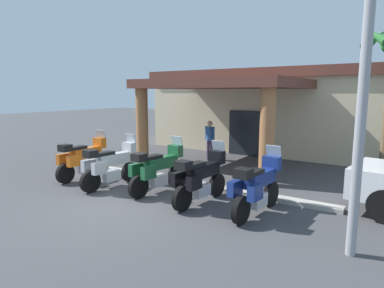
{
  "coord_description": "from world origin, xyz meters",
  "views": [
    {
      "loc": [
        6.17,
        -6.09,
        2.96
      ],
      "look_at": [
        0.12,
        3.28,
        1.2
      ],
      "focal_mm": 30.92,
      "sensor_mm": 36.0,
      "label": 1
    }
  ],
  "objects_px": {
    "motorcycle_orange": "(83,159)",
    "motorcycle_blue": "(257,187)",
    "motorcycle_silver": "(110,165)",
    "pedestrian": "(210,137)",
    "motel_building": "(270,109)",
    "roadside_sign": "(370,8)",
    "motorcycle_black": "(200,178)",
    "motorcycle_green": "(157,169)"
  },
  "relations": [
    {
      "from": "motorcycle_orange",
      "to": "motorcycle_blue",
      "type": "bearing_deg",
      "value": -91.76
    },
    {
      "from": "motorcycle_silver",
      "to": "pedestrian",
      "type": "height_order",
      "value": "pedestrian"
    },
    {
      "from": "motorcycle_orange",
      "to": "pedestrian",
      "type": "relative_size",
      "value": 1.28
    },
    {
      "from": "motel_building",
      "to": "roadside_sign",
      "type": "bearing_deg",
      "value": -62.62
    },
    {
      "from": "motel_building",
      "to": "motorcycle_silver",
      "type": "distance_m",
      "value": 10.4
    },
    {
      "from": "motel_building",
      "to": "motorcycle_black",
      "type": "relative_size",
      "value": 5.27
    },
    {
      "from": "motorcycle_black",
      "to": "motorcycle_silver",
      "type": "bearing_deg",
      "value": 98.8
    },
    {
      "from": "motorcycle_orange",
      "to": "roadside_sign",
      "type": "distance_m",
      "value": 9.33
    },
    {
      "from": "motorcycle_orange",
      "to": "motorcycle_black",
      "type": "distance_m",
      "value": 4.75
    },
    {
      "from": "motorcycle_silver",
      "to": "roadside_sign",
      "type": "relative_size",
      "value": 0.34
    },
    {
      "from": "motorcycle_orange",
      "to": "motorcycle_blue",
      "type": "height_order",
      "value": "same"
    },
    {
      "from": "motorcycle_silver",
      "to": "pedestrian",
      "type": "xyz_separation_m",
      "value": [
        0.49,
        5.38,
        0.3
      ]
    },
    {
      "from": "motorcycle_black",
      "to": "motel_building",
      "type": "bearing_deg",
      "value": 14.83
    },
    {
      "from": "motorcycle_green",
      "to": "motorcycle_blue",
      "type": "bearing_deg",
      "value": -85.33
    },
    {
      "from": "pedestrian",
      "to": "roadside_sign",
      "type": "xyz_separation_m",
      "value": [
        6.48,
        -6.09,
        3.32
      ]
    },
    {
      "from": "motorcycle_orange",
      "to": "motorcycle_silver",
      "type": "relative_size",
      "value": 1.0
    },
    {
      "from": "motel_building",
      "to": "roadside_sign",
      "type": "relative_size",
      "value": 1.82
    },
    {
      "from": "roadside_sign",
      "to": "motorcycle_silver",
      "type": "bearing_deg",
      "value": 174.17
    },
    {
      "from": "motorcycle_black",
      "to": "motorcycle_blue",
      "type": "relative_size",
      "value": 1.0
    },
    {
      "from": "motorcycle_black",
      "to": "roadside_sign",
      "type": "height_order",
      "value": "roadside_sign"
    },
    {
      "from": "motel_building",
      "to": "motorcycle_blue",
      "type": "height_order",
      "value": "motel_building"
    },
    {
      "from": "motorcycle_blue",
      "to": "pedestrian",
      "type": "xyz_separation_m",
      "value": [
        -4.26,
        5.13,
        0.3
      ]
    },
    {
      "from": "motorcycle_orange",
      "to": "motorcycle_black",
      "type": "xyz_separation_m",
      "value": [
        4.75,
        -0.04,
        0.0
      ]
    },
    {
      "from": "motorcycle_silver",
      "to": "motorcycle_green",
      "type": "distance_m",
      "value": 1.62
    },
    {
      "from": "motel_building",
      "to": "motorcycle_blue",
      "type": "distance_m",
      "value": 10.58
    },
    {
      "from": "motorcycle_orange",
      "to": "motorcycle_silver",
      "type": "bearing_deg",
      "value": -100.35
    },
    {
      "from": "motel_building",
      "to": "motorcycle_silver",
      "type": "xyz_separation_m",
      "value": [
        -1.47,
        -10.21,
        -1.38
      ]
    },
    {
      "from": "motel_building",
      "to": "motorcycle_green",
      "type": "height_order",
      "value": "motel_building"
    },
    {
      "from": "motorcycle_black",
      "to": "motorcycle_blue",
      "type": "height_order",
      "value": "same"
    },
    {
      "from": "motorcycle_silver",
      "to": "motorcycle_green",
      "type": "xyz_separation_m",
      "value": [
        1.58,
        0.37,
        0.0
      ]
    },
    {
      "from": "pedestrian",
      "to": "motorcycle_orange",
      "type": "bearing_deg",
      "value": 170.63
    },
    {
      "from": "motorcycle_blue",
      "to": "pedestrian",
      "type": "relative_size",
      "value": 1.28
    },
    {
      "from": "motel_building",
      "to": "motorcycle_green",
      "type": "xyz_separation_m",
      "value": [
        0.12,
        -9.84,
        -1.38
      ]
    },
    {
      "from": "motorcycle_orange",
      "to": "pedestrian",
      "type": "distance_m",
      "value": 5.55
    },
    {
      "from": "motel_building",
      "to": "pedestrian",
      "type": "distance_m",
      "value": 5.04
    },
    {
      "from": "roadside_sign",
      "to": "pedestrian",
      "type": "bearing_deg",
      "value": 136.77
    },
    {
      "from": "motorcycle_black",
      "to": "roadside_sign",
      "type": "relative_size",
      "value": 0.34
    },
    {
      "from": "motorcycle_green",
      "to": "motorcycle_black",
      "type": "height_order",
      "value": "same"
    },
    {
      "from": "pedestrian",
      "to": "motorcycle_black",
      "type": "bearing_deg",
      "value": -140.1
    },
    {
      "from": "roadside_sign",
      "to": "motel_building",
      "type": "bearing_deg",
      "value": 116.74
    },
    {
      "from": "motorcycle_green",
      "to": "pedestrian",
      "type": "bearing_deg",
      "value": 19.24
    },
    {
      "from": "motorcycle_orange",
      "to": "motorcycle_black",
      "type": "height_order",
      "value": "same"
    }
  ]
}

